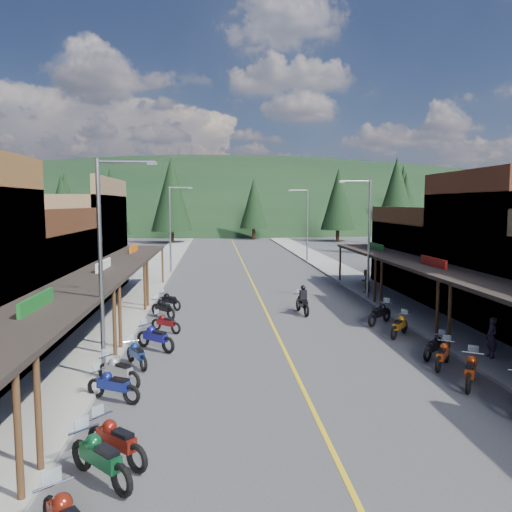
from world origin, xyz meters
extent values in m
plane|color=#38383A|center=(0.00, 0.00, 0.00)|extent=(220.00, 220.00, 0.00)
cube|color=gold|center=(0.00, 20.00, 0.01)|extent=(0.15, 90.00, 0.01)
cube|color=gray|center=(-8.70, 20.00, 0.07)|extent=(3.40, 94.00, 0.15)
cube|color=gray|center=(8.70, 20.00, 0.07)|extent=(3.40, 94.00, 0.15)
cylinder|color=#472D19|center=(-7.20, -13.60, 1.50)|extent=(0.16, 0.16, 3.00)
cube|color=black|center=(-8.70, -7.90, 3.00)|extent=(3.20, 10.20, 0.18)
cylinder|color=#472D19|center=(-7.20, -12.40, 1.50)|extent=(0.16, 0.16, 3.00)
cylinder|color=#472D19|center=(-7.20, -3.40, 1.50)|extent=(0.16, 0.16, 3.00)
cube|color=#14591E|center=(-8.70, -7.90, 3.20)|extent=(0.12, 3.00, 0.70)
cube|color=#3F2111|center=(-10.15, 1.70, 3.10)|extent=(0.30, 9.00, 6.20)
cube|color=black|center=(-8.70, 1.70, 3.00)|extent=(3.20, 9.00, 0.18)
cylinder|color=#472D19|center=(-7.20, -2.20, 1.50)|extent=(0.16, 0.16, 3.00)
cylinder|color=#472D19|center=(-7.20, 5.60, 1.50)|extent=(0.16, 0.16, 3.00)
cube|color=silver|center=(-8.70, 1.70, 3.20)|extent=(0.12, 3.00, 0.70)
cube|color=brown|center=(-14.00, 11.30, 3.50)|extent=(8.00, 10.20, 7.00)
cube|color=brown|center=(-10.15, 11.30, 4.10)|extent=(0.30, 10.20, 8.20)
cube|color=black|center=(-8.70, 11.30, 3.00)|extent=(3.20, 10.20, 0.18)
cylinder|color=#472D19|center=(-7.20, 6.80, 1.50)|extent=(0.16, 0.16, 3.00)
cylinder|color=#472D19|center=(-7.20, 15.80, 1.50)|extent=(0.16, 0.16, 3.00)
cube|color=#CC590C|center=(-8.70, 11.30, 3.20)|extent=(0.12, 3.00, 0.70)
cylinder|color=#472D19|center=(7.20, -3.40, 1.50)|extent=(0.16, 0.16, 3.00)
cube|color=#562B19|center=(10.15, 1.70, 4.10)|extent=(0.30, 9.00, 8.20)
cube|color=black|center=(8.70, 1.70, 3.00)|extent=(3.20, 9.00, 0.18)
cylinder|color=#472D19|center=(7.20, -2.20, 1.50)|extent=(0.16, 0.16, 3.00)
cylinder|color=#472D19|center=(7.20, 5.60, 1.50)|extent=(0.16, 0.16, 3.00)
cube|color=#B2140F|center=(8.70, 1.70, 3.20)|extent=(0.12, 3.00, 0.70)
cube|color=#4C2D16|center=(14.00, 11.30, 2.50)|extent=(8.00, 10.20, 5.00)
cube|color=#4C2D16|center=(10.15, 11.30, 3.10)|extent=(0.30, 10.20, 6.20)
cube|color=black|center=(8.70, 11.30, 3.00)|extent=(3.20, 10.20, 0.18)
cylinder|color=#472D19|center=(7.20, 6.80, 1.50)|extent=(0.16, 0.16, 3.00)
cylinder|color=#472D19|center=(7.20, 15.80, 1.50)|extent=(0.16, 0.16, 3.00)
cube|color=#14591E|center=(8.70, 11.30, 3.20)|extent=(0.12, 3.00, 0.70)
cylinder|color=gray|center=(-7.10, -6.00, 4.00)|extent=(0.16, 0.16, 8.00)
cylinder|color=gray|center=(-6.10, -6.00, 7.90)|extent=(2.00, 0.10, 0.10)
cube|color=gray|center=(-5.20, -6.00, 7.85)|extent=(0.35, 0.18, 0.12)
cylinder|color=gray|center=(-7.10, 22.00, 4.00)|extent=(0.16, 0.16, 8.00)
cylinder|color=gray|center=(-6.10, 22.00, 7.90)|extent=(2.00, 0.10, 0.10)
cube|color=gray|center=(-5.20, 22.00, 7.85)|extent=(0.35, 0.18, 0.12)
cylinder|color=gray|center=(7.10, 8.00, 4.00)|extent=(0.16, 0.16, 8.00)
cylinder|color=gray|center=(6.10, 8.00, 7.90)|extent=(2.00, 0.10, 0.10)
cube|color=gray|center=(5.20, 8.00, 7.85)|extent=(0.35, 0.18, 0.12)
cylinder|color=gray|center=(7.10, 30.00, 4.00)|extent=(0.16, 0.16, 8.00)
cylinder|color=gray|center=(6.10, 30.00, 7.90)|extent=(2.00, 0.10, 0.10)
cube|color=gray|center=(5.20, 30.00, 7.85)|extent=(0.35, 0.18, 0.12)
ellipsoid|color=black|center=(0.00, 135.00, 0.00)|extent=(310.00, 140.00, 60.00)
cylinder|color=black|center=(-24.00, 70.00, 1.00)|extent=(0.60, 0.60, 2.00)
cone|color=black|center=(-24.00, 70.00, 7.25)|extent=(5.88, 5.88, 10.50)
cylinder|color=black|center=(-10.00, 58.00, 1.00)|extent=(0.60, 0.60, 2.00)
cone|color=black|center=(-10.00, 58.00, 8.00)|extent=(6.72, 6.72, 12.00)
cylinder|color=black|center=(4.00, 66.00, 1.00)|extent=(0.60, 0.60, 2.00)
cone|color=black|center=(4.00, 66.00, 6.50)|extent=(5.04, 5.04, 9.00)
cylinder|color=black|center=(18.00, 60.00, 1.00)|extent=(0.60, 0.60, 2.00)
cone|color=black|center=(18.00, 60.00, 7.25)|extent=(5.88, 5.88, 10.50)
cylinder|color=black|center=(34.00, 72.00, 1.00)|extent=(0.60, 0.60, 2.00)
cone|color=black|center=(34.00, 72.00, 8.00)|extent=(6.72, 6.72, 12.00)
cylinder|color=black|center=(46.00, 64.00, 1.00)|extent=(0.60, 0.60, 2.00)
cone|color=black|center=(46.00, 64.00, 6.50)|extent=(5.04, 5.04, 9.00)
cylinder|color=black|center=(-32.00, 76.00, 1.00)|extent=(0.60, 0.60, 2.00)
cone|color=black|center=(-32.00, 76.00, 7.25)|extent=(5.88, 5.88, 10.50)
cylinder|color=black|center=(-22.00, 40.00, 1.00)|extent=(0.60, 0.60, 2.00)
cone|color=black|center=(-22.00, 40.00, 6.00)|extent=(4.48, 4.48, 8.00)
cylinder|color=black|center=(24.00, 45.00, 1.00)|extent=(0.60, 0.60, 2.00)
cone|color=black|center=(24.00, 45.00, 6.40)|extent=(4.93, 4.93, 8.80)
cylinder|color=black|center=(-18.00, 50.00, 1.00)|extent=(0.60, 0.60, 2.00)
cone|color=black|center=(-18.00, 50.00, 6.80)|extent=(5.38, 5.38, 9.60)
cylinder|color=black|center=(20.00, 38.00, 1.00)|extent=(0.60, 0.60, 2.00)
cone|color=black|center=(20.00, 38.00, 7.20)|extent=(5.82, 5.82, 10.40)
imported|color=#281E2D|center=(8.22, -5.03, 0.99)|extent=(0.41, 0.62, 1.69)
imported|color=#4C432F|center=(7.61, 10.22, 0.97)|extent=(0.91, 0.86, 1.64)
camera|label=1|loc=(-3.02, -24.05, 6.43)|focal=35.00mm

